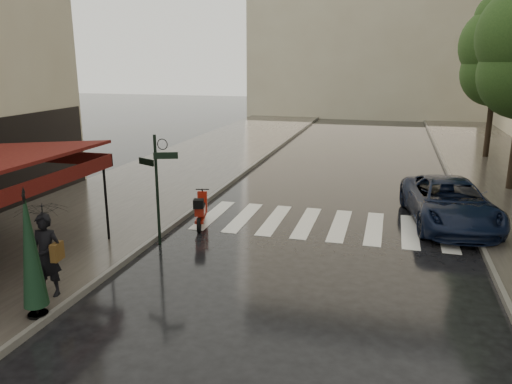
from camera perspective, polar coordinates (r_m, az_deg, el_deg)
The scene contains 13 objects.
ground at distance 11.37m, azimuth -12.06°, elevation -11.65°, with size 120.00×120.00×0.00m, color black.
sidewalk_near at distance 23.50m, azimuth -8.61°, elevation 2.53°, with size 6.00×60.00×0.12m, color #38332D.
curb_near at distance 22.46m, azimuth -1.46°, elevation 2.16°, with size 0.12×60.00×0.16m, color #595651.
curb_far at distance 21.71m, azimuth 21.67°, elevation 0.64°, with size 0.12×60.00×0.16m, color #595651.
crosswalk at distance 15.91m, azimuth 7.67°, elevation -3.63°, with size 7.85×3.20×0.01m.
signpost at distance 13.79m, azimuth -11.25°, elevation 1.23°, with size 1.17×0.29×3.10m.
backdrop_building at distance 47.28m, azimuth 13.79°, elevation 20.52°, with size 22.00×6.00×20.00m, color tan.
tree_far at distance 28.40m, azimuth 25.92°, elevation 14.33°, with size 3.80×3.80×8.16m.
pedestrian_with_umbrella at distance 11.25m, azimuth -23.20°, elevation -2.98°, with size 1.18×1.20×2.53m.
scooter at distance 15.48m, azimuth -6.33°, elevation -2.22°, with size 0.67×1.58×1.06m.
parked_car at distance 16.70m, azimuth 21.23°, elevation -1.11°, with size 2.35×5.09×1.42m, color black.
parasol_front at distance 10.52m, azimuth -24.36°, elevation -6.01°, with size 0.46×0.46×2.58m.
parasol_back at distance 10.51m, azimuth -24.42°, elevation -6.23°, with size 0.47×0.47×2.51m.
Camera 1 is at (4.86, -8.98, 5.02)m, focal length 35.00 mm.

